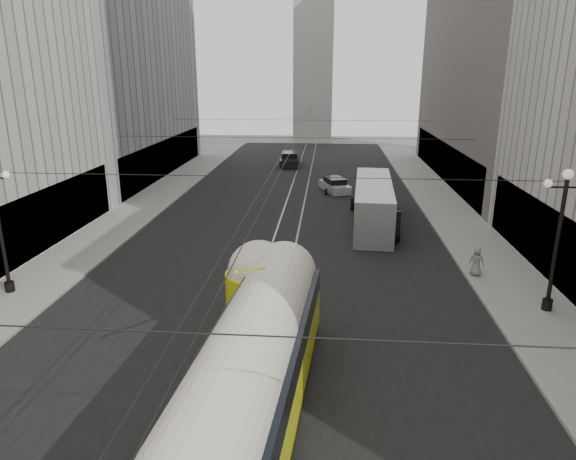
# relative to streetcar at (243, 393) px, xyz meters

# --- Properties ---
(road) EXTENTS (20.00, 85.00, 0.02)m
(road) POSITION_rel_streetcar_xyz_m (-0.50, 24.28, -1.89)
(road) COLOR black
(road) RESTS_ON ground
(sidewalk_left) EXTENTS (4.00, 72.00, 0.15)m
(sidewalk_left) POSITION_rel_streetcar_xyz_m (-12.50, 27.78, -1.82)
(sidewalk_left) COLOR gray
(sidewalk_left) RESTS_ON ground
(sidewalk_right) EXTENTS (4.00, 72.00, 0.15)m
(sidewalk_right) POSITION_rel_streetcar_xyz_m (11.50, 27.78, -1.82)
(sidewalk_right) COLOR gray
(sidewalk_right) RESTS_ON ground
(rail_left) EXTENTS (0.12, 85.00, 0.04)m
(rail_left) POSITION_rel_streetcar_xyz_m (-1.25, 24.28, -1.89)
(rail_left) COLOR gray
(rail_left) RESTS_ON ground
(rail_right) EXTENTS (0.12, 85.00, 0.04)m
(rail_right) POSITION_rel_streetcar_xyz_m (0.25, 24.28, -1.89)
(rail_right) COLOR gray
(rail_right) RESTS_ON ground
(building_left_far) EXTENTS (12.60, 28.60, 28.60)m
(building_left_far) POSITION_rel_streetcar_xyz_m (-20.49, 39.78, 12.42)
(building_left_far) COLOR #999999
(building_left_far) RESTS_ON ground
(building_right_far) EXTENTS (12.60, 32.60, 32.60)m
(building_right_far) POSITION_rel_streetcar_xyz_m (19.49, 39.78, 14.42)
(building_right_far) COLOR #514C47
(building_right_far) RESTS_ON ground
(distant_tower) EXTENTS (6.00, 6.00, 31.36)m
(distant_tower) POSITION_rel_streetcar_xyz_m (-0.50, 71.78, 13.08)
(distant_tower) COLOR #B2AFA8
(distant_tower) RESTS_ON ground
(lamppost_right_mid) EXTENTS (1.86, 0.44, 6.37)m
(lamppost_right_mid) POSITION_rel_streetcar_xyz_m (12.10, 9.78, 1.85)
(lamppost_right_mid) COLOR black
(lamppost_right_mid) RESTS_ON sidewalk_right
(catenary) EXTENTS (25.00, 72.00, 0.23)m
(catenary) POSITION_rel_streetcar_xyz_m (-0.38, 23.27, 3.99)
(catenary) COLOR black
(catenary) RESTS_ON ground
(streetcar) EXTENTS (3.90, 17.61, 3.87)m
(streetcar) POSITION_rel_streetcar_xyz_m (0.00, 0.00, 0.00)
(streetcar) COLOR #C3CB11
(streetcar) RESTS_ON ground
(city_bus) EXTENTS (3.22, 11.96, 3.00)m
(city_bus) POSITION_rel_streetcar_xyz_m (5.38, 23.30, -0.25)
(city_bus) COLOR #A1A3A6
(city_bus) RESTS_ON ground
(sedan_white_far) EXTENTS (2.98, 4.42, 1.29)m
(sedan_white_far) POSITION_rel_streetcar_xyz_m (2.78, 33.62, -1.31)
(sedan_white_far) COLOR silver
(sedan_white_far) RESTS_ON ground
(sedan_dark_far) EXTENTS (2.15, 5.05, 1.58)m
(sedan_dark_far) POSITION_rel_streetcar_xyz_m (-2.27, 46.85, -1.17)
(sedan_dark_far) COLOR black
(sedan_dark_far) RESTS_ON ground
(pedestrian_sidewalk_right) EXTENTS (0.88, 0.73, 1.55)m
(pedestrian_sidewalk_right) POSITION_rel_streetcar_xyz_m (10.00, 13.71, -0.97)
(pedestrian_sidewalk_right) COLOR slate
(pedestrian_sidewalk_right) RESTS_ON sidewalk_right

